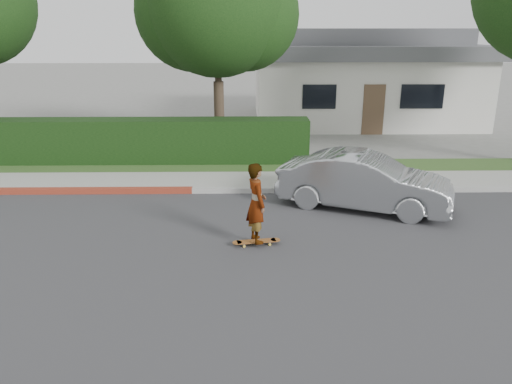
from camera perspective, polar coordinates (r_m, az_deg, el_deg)
The scene contains 11 objects.
ground at distance 10.16m, azimuth -15.38°, elevation -7.38°, with size 120.00×120.00×0.00m, color slate.
road at distance 10.15m, azimuth -15.38°, elevation -7.35°, with size 60.00×8.00×0.01m, color #2D2D30.
curb_far at distance 13.86m, azimuth -11.40°, elevation 0.16°, with size 60.00×0.20×0.15m, color #9E9E99.
sidewalk_far at distance 14.71m, azimuth -10.80°, elevation 1.19°, with size 60.00×1.60×0.12m, color gray.
planting_strip at distance 16.23m, azimuth -9.88°, elevation 2.79°, with size 60.00×1.60×0.10m, color #2D4C1E.
hedge at distance 17.35m, azimuth -19.59°, elevation 5.38°, with size 15.00×1.00×1.50m, color black.
tree_center at distance 18.10m, azimuth -4.52°, elevation 20.08°, with size 5.66×4.84×7.44m.
house at distance 25.55m, azimuth 11.72°, elevation 12.87°, with size 10.60×8.60×4.30m.
skateboard at distance 10.34m, azimuth 0.05°, elevation -5.67°, with size 1.02×0.35×0.09m.
skateboarder at distance 10.03m, azimuth 0.05°, elevation -1.27°, with size 0.60×0.40×1.66m, color white.
car_silver at distance 12.56m, azimuth 12.27°, elevation 1.17°, with size 1.46×4.20×1.38m, color #A7AAAE.
Camera 1 is at (2.52, -8.87, 4.25)m, focal length 35.00 mm.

